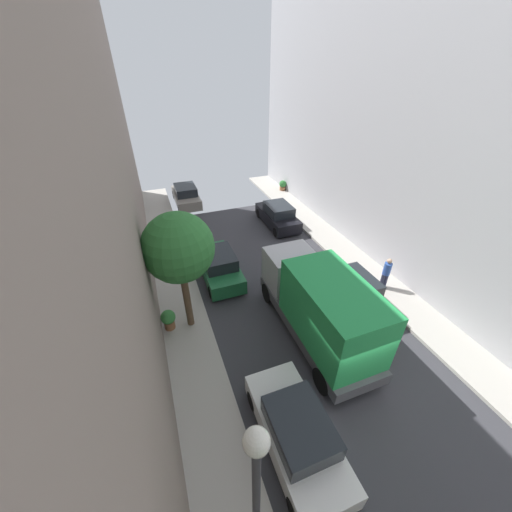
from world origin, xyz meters
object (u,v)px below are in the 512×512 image
Objects in this scene: parked_car_left_4 at (219,266)px; delivery_truck at (319,305)px; potted_plant_0 at (168,319)px; parked_car_left_5 at (186,196)px; lamp_post at (256,483)px; parked_car_left_3 at (297,432)px; parked_car_right_3 at (278,215)px; parked_car_right_2 at (352,290)px; pedestrian at (386,272)px; street_tree_0 at (178,248)px; potted_plant_2 at (283,185)px.

delivery_truck reaches higher than parked_car_left_4.
parked_car_left_4 reaches higher than potted_plant_0.
lamp_post is (-1.90, -21.00, 2.84)m from parked_car_left_5.
parked_car_right_3 is (5.40, 13.45, 0.00)m from parked_car_left_3.
parked_car_right_2 is 2.44× the size of pedestrian.
parked_car_left_3 reaches higher than potted_plant_0.
street_tree_0 is (-2.08, -13.35, 3.32)m from parked_car_left_5.
parked_car_right_2 is 0.80× the size of street_tree_0.
pedestrian is (2.08, 0.21, 0.35)m from parked_car_right_2.
pedestrian is 11.80m from lamp_post.
potted_plant_0 is at bearing 116.18° from parked_car_left_3.
parked_car_left_5 is at bearing 90.00° from parked_car_left_3.
parked_car_left_4 is at bearing 55.50° from street_tree_0.
parked_car_left_3 is 14.50m from parked_car_right_3.
potted_plant_2 is at bearing 51.33° from street_tree_0.
potted_plant_2 is (8.41, -0.24, -0.12)m from parked_car_left_5.
parked_car_right_3 is 10.34m from delivery_truck.
pedestrian is at bearing 35.60° from lamp_post.
parked_car_left_3 is at bearing -127.39° from delivery_truck.
potted_plant_2 is (11.38, 13.05, -0.07)m from potted_plant_0.
parked_car_left_4 is 0.82× the size of lamp_post.
potted_plant_2 is at bearing 63.59° from lamp_post.
potted_plant_2 is (10.49, 13.11, -3.43)m from street_tree_0.
parked_car_left_5 and parked_car_right_3 have the same top height.
pedestrian is 0.34× the size of lamp_post.
potted_plant_0 is (-5.67, 2.52, -1.12)m from delivery_truck.
potted_plant_2 is 23.36m from lamp_post.
street_tree_0 is 1.03× the size of lamp_post.
parked_car_right_3 is 17.02m from lamp_post.
parked_car_left_5 is 0.64× the size of delivery_truck.
street_tree_0 reaches higher than pedestrian.
parked_car_left_4 and parked_car_right_3 have the same top height.
parked_car_left_5 is (0.00, 19.33, 0.00)m from parked_car_left_3.
delivery_truck reaches higher than parked_car_right_2.
pedestrian is 10.51m from potted_plant_0.
delivery_truck is 7.07× the size of potted_plant_0.
pedestrian is at bearing 34.05° from parked_car_left_3.
parked_car_left_4 is at bearing 90.00° from parked_car_left_3.
potted_plant_2 is at bearing 66.24° from parked_car_left_3.
street_tree_0 is 7.66m from lamp_post.
lamp_post is (1.07, -7.71, 2.89)m from potted_plant_0.
pedestrian reaches higher than parked_car_right_2.
parked_car_right_2 is (5.40, -4.17, 0.00)m from parked_car_left_4.
street_tree_0 is at bearing 174.42° from pedestrian.
lamp_post is at bearing -144.40° from pedestrian.
parked_car_left_4 is 8.47m from pedestrian.
delivery_truck is at bearing 48.47° from lamp_post.
potted_plant_0 is 17.31m from potted_plant_2.
pedestrian is at bearing -76.10° from parked_car_right_3.
lamp_post is (-10.31, -20.76, 2.95)m from potted_plant_2.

